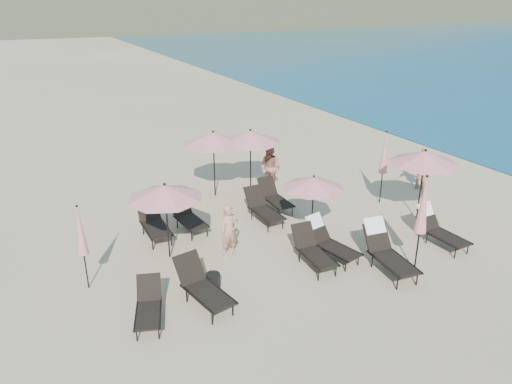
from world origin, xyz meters
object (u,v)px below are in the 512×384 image
side_table_1 (376,236)px  beachgoer_b (270,168)px  umbrella_open_2 (425,158)px  umbrella_open_3 (213,138)px  umbrella_open_1 (314,183)px  side_table_0 (213,281)px  lounger_2 (313,250)px  lounger_7 (188,216)px  umbrella_closed_0 (423,206)px  lounger_3 (329,240)px  umbrella_open_4 (250,136)px  umbrella_closed_1 (384,153)px  lounger_8 (263,208)px  lounger_1 (202,286)px  umbrella_closed_2 (80,231)px  lounger_5 (439,228)px  lounger_4 (386,250)px  umbrella_open_0 (165,192)px  lounger_9 (274,197)px  lounger_0 (148,306)px  beachgoer_a (229,231)px  beachgoer_c (422,169)px  lounger_6 (153,222)px

side_table_1 → beachgoer_b: size_ratio=0.28×
umbrella_open_2 → umbrella_open_3: umbrella_open_3 is taller
umbrella_open_1 → side_table_0: umbrella_open_1 is taller
lounger_2 → lounger_7: (-2.22, 3.61, -0.00)m
side_table_0 → beachgoer_b: 6.82m
umbrella_closed_0 → lounger_3: bearing=131.7°
umbrella_open_4 → umbrella_closed_1: bearing=-39.2°
lounger_8 → lounger_1: bearing=-136.9°
umbrella_open_3 → umbrella_closed_2: (-5.23, -4.04, -0.58)m
lounger_2 → lounger_5: lounger_5 is taller
lounger_2 → lounger_7: bearing=125.9°
lounger_1 → lounger_8: lounger_1 is taller
lounger_7 → umbrella_open_4: size_ratio=0.70×
lounger_4 → umbrella_open_3: (-1.99, 6.81, 1.59)m
umbrella_open_0 → umbrella_open_4: bearing=37.1°
lounger_3 → umbrella_closed_0: size_ratio=0.65×
lounger_4 → lounger_9: (-0.65, 4.81, -0.14)m
lounger_7 → lounger_8: bearing=-18.3°
umbrella_open_4 → beachgoer_b: bearing=-9.4°
umbrella_open_1 → umbrella_closed_1: (3.60, 1.08, 0.04)m
beachgoer_b → lounger_1: bearing=-77.0°
lounger_3 → umbrella_open_1: bearing=67.8°
lounger_8 → side_table_1: size_ratio=3.57×
lounger_0 → umbrella_closed_1: (9.13, 2.79, 1.41)m
lounger_4 → umbrella_open_0: (-4.91, 3.29, 1.40)m
lounger_2 → beachgoer_a: 2.35m
umbrella_closed_1 → beachgoer_c: umbrella_closed_1 is taller
lounger_5 → beachgoer_c: (2.78, 3.46, 0.28)m
lounger_9 → umbrella_open_4: umbrella_open_4 is taller
lounger_8 → side_table_1: 3.66m
umbrella_open_4 → umbrella_closed_0: bearing=-79.3°
umbrella_open_0 → umbrella_closed_0: bearing=-34.4°
lounger_3 → lounger_9: size_ratio=1.10×
lounger_8 → lounger_9: lounger_8 is taller
umbrella_open_4 → beachgoer_a: umbrella_open_4 is taller
umbrella_open_1 → beachgoer_a: 2.83m
lounger_4 → umbrella_closed_2: (-7.21, 2.76, 1.01)m
lounger_2 → lounger_7: lounger_2 is taller
umbrella_closed_1 → umbrella_open_3: bearing=146.0°
lounger_8 → side_table_0: (-2.99, -2.88, -0.24)m
umbrella_closed_0 → beachgoer_b: umbrella_closed_0 is taller
side_table_0 → umbrella_open_4: bearing=54.3°
umbrella_open_3 → side_table_0: bearing=-114.0°
lounger_8 → umbrella_open_1: (0.75, -1.69, 1.31)m
side_table_1 → beachgoer_b: beachgoer_b is taller
lounger_6 → side_table_1: bearing=-30.2°
umbrella_open_1 → beachgoer_c: umbrella_open_1 is taller
lounger_7 → umbrella_open_3: bearing=44.2°
lounger_0 → umbrella_closed_2: 2.54m
lounger_6 → beachgoer_a: bearing=-52.5°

